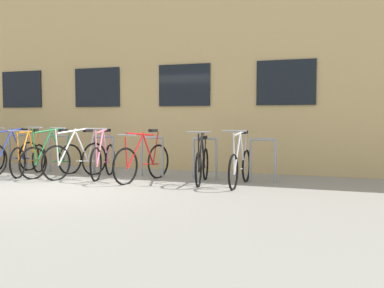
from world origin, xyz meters
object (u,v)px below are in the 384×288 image
Objects in this scene: bicycle_pink at (103,159)px; bicycle_red at (143,161)px; bicycle_black at (202,164)px; bicycle_silver at (240,165)px; bicycle_white at (76,159)px; bicycle_blue at (13,156)px; bicycle_green at (53,159)px; bicycle_orange at (29,158)px.

bicycle_red is at bearing -9.53° from bicycle_pink.
bicycle_black is 0.93× the size of bicycle_silver.
bicycle_pink is (-1.01, 0.17, -0.01)m from bicycle_red.
bicycle_blue is at bearing 174.94° from bicycle_white.
bicycle_white is (-3.56, -0.11, 0.02)m from bicycle_silver.
bicycle_pink reaches higher than bicycle_red.
bicycle_red is 1.03× the size of bicycle_silver.
bicycle_red is at bearing 0.71° from bicycle_green.
bicycle_white reaches higher than bicycle_silver.
bicycle_pink is (-2.22, 0.01, 0.02)m from bicycle_black.
bicycle_orange is at bearing -178.60° from bicycle_silver.
bicycle_pink is 1.81m from bicycle_orange.
bicycle_silver is at bearing 3.21° from bicycle_red.
bicycle_blue is 1.08× the size of bicycle_pink.
bicycle_blue is (-4.62, 0.01, 0.02)m from bicycle_black.
bicycle_blue is 1.09× the size of bicycle_orange.
bicycle_pink is 1.01× the size of bicycle_orange.
bicycle_orange is (-0.65, 0.02, -0.01)m from bicycle_green.
bicycle_green is 1.17m from bicycle_pink.
bicycle_orange is 0.94× the size of bicycle_white.
bicycle_black is 0.77m from bicycle_silver.
bicycle_silver is 3.00m from bicycle_pink.
bicycle_white is at bearing -5.06° from bicycle_blue.
bicycle_red reaches higher than bicycle_black.
bicycle_green is at bearing -178.09° from bicycle_silver.
bicycle_silver is at bearing 1.40° from bicycle_orange.
bicycle_green reaches higher than bicycle_pink.
bicycle_silver reaches higher than bicycle_red.
bicycle_pink is 0.59m from bicycle_white.
bicycle_green reaches higher than bicycle_blue.
bicycle_pink is 0.95× the size of bicycle_white.
bicycle_green reaches higher than bicycle_red.
bicycle_blue is 1.04× the size of bicycle_silver.
bicycle_pink is at bearing 179.70° from bicycle_black.
bicycle_green is at bearing -177.09° from bicycle_white.
bicycle_silver is at bearing 1.91° from bicycle_green.
bicycle_blue is at bearing 177.23° from bicycle_red.
bicycle_white reaches higher than bicycle_red.
bicycle_black is at bearing 176.48° from bicycle_silver.
bicycle_green is (1.24, -0.19, -0.01)m from bicycle_blue.
bicycle_blue is 1.01× the size of bicycle_red.
bicycle_green is at bearing -179.29° from bicycle_red.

